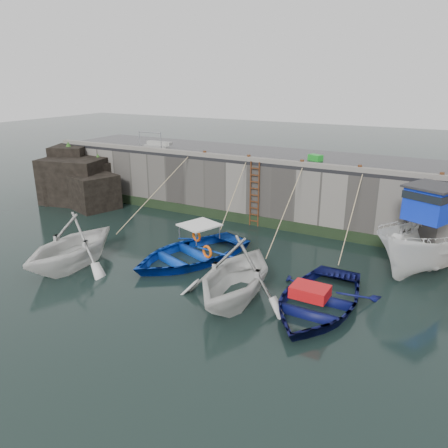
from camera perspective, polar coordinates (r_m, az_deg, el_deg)
The scene contains 23 objects.
ground at distance 13.07m, azimuth -6.98°, elevation -14.03°, with size 120.00×120.00×0.00m, color black.
quay_back at distance 22.99m, azimuth 11.26°, elevation 4.40°, with size 30.00×5.00×3.00m, color slate.
road_back at distance 22.66m, azimuth 11.51°, elevation 8.27°, with size 30.00×5.00×0.16m, color black.
kerb_back at distance 20.44m, azimuth 9.51°, elevation 7.79°, with size 30.00×0.30×0.20m, color slate.
algae_back at distance 21.03m, azimuth 8.90°, elevation -0.36°, with size 30.00×0.08×0.50m, color black.
rock_outcrop at distance 27.13m, azimuth -18.29°, elevation 5.46°, with size 5.85×4.24×3.41m.
ladder at distance 21.32m, azimuth 3.99°, elevation 3.86°, with size 0.51×0.08×3.20m.
boat_near_white at distance 18.21m, azimuth -19.07°, elevation -5.12°, with size 3.91×4.53×2.39m, color silver.
boat_near_white_rope at distance 21.73m, azimuth -9.06°, elevation -0.44°, with size 0.04×5.99×3.10m, color tan, non-canonical shape.
boat_near_blue at distance 17.79m, azimuth -4.43°, elevation -4.66°, with size 3.77×5.28×1.09m, color #0B39B2.
boat_near_blue_rope at distance 20.89m, azimuth 1.33°, elevation -0.99°, with size 0.04×3.75×3.10m, color tan, non-canonical shape.
boat_near_blacktrim at distance 14.80m, azimuth 1.49°, elevation -9.71°, with size 3.98×4.61×2.43m, color silver.
boat_near_blacktrim_rope at distance 18.85m, azimuth 8.32°, elevation -3.43°, with size 0.04×5.40×3.10m, color tan, non-canonical shape.
boat_near_navy at distance 14.60m, azimuth 12.00°, elevation -10.56°, with size 3.60×5.04×1.04m, color #0B0F45.
boat_near_navy_rope at distance 18.55m, azimuth 16.15°, elevation -4.38°, with size 0.04×4.75×3.10m, color tan, non-canonical shape.
boat_far_white at distance 18.44m, azimuth 25.50°, elevation -2.22°, with size 4.67×6.70×5.43m.
fish_crate at distance 21.89m, azimuth 11.86°, elevation 8.49°, with size 0.66×0.39×0.29m, color #1B9625.
railing at distance 25.53m, azimuth -8.69°, elevation 10.21°, with size 1.60×1.05×1.00m.
bollard_a at distance 22.63m, azimuth -2.54°, elevation 9.18°, with size 0.18×0.18×0.28m, color #3F1E0F.
bollard_b at distance 21.46m, azimuth 3.25°, elevation 8.64°, with size 0.18×0.18×0.28m, color #3F1E0F.
bollard_c at distance 20.46m, azimuth 10.14°, elevation 7.88°, with size 0.18×0.18×0.28m, color #3F1E0F.
bollard_d at distance 19.80m, azimuth 17.31°, elevation 6.98°, with size 0.18×0.18×0.28m, color #3F1E0F.
bollard_e at distance 19.44m, azimuth 26.57°, elevation 5.64°, with size 0.18×0.18×0.28m, color #3F1E0F.
Camera 1 is at (6.60, -8.82, 7.04)m, focal length 35.00 mm.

